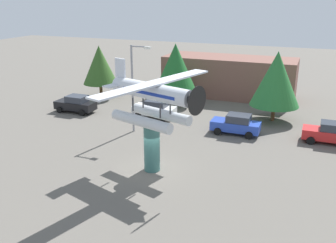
% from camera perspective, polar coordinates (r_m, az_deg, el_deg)
% --- Properties ---
extents(ground_plane, '(140.00, 140.00, 0.00)m').
position_cam_1_polar(ground_plane, '(26.52, -2.40, -7.28)').
color(ground_plane, '#605B54').
extents(display_pedestal, '(1.10, 1.10, 3.47)m').
position_cam_1_polar(display_pedestal, '(25.81, -2.45, -3.81)').
color(display_pedestal, '#386B66').
rests_on(display_pedestal, ground).
extents(floatplane_monument, '(7.20, 10.24, 4.00)m').
position_cam_1_polar(floatplane_monument, '(24.62, -2.33, 3.46)').
color(floatplane_monument, silver).
rests_on(floatplane_monument, display_pedestal).
extents(car_near_black, '(4.20, 2.02, 1.76)m').
position_cam_1_polar(car_near_black, '(40.04, -13.75, 2.60)').
color(car_near_black, black).
rests_on(car_near_black, ground).
extents(car_mid_white, '(4.20, 2.02, 1.76)m').
position_cam_1_polar(car_mid_white, '(37.23, -2.01, 1.93)').
color(car_mid_white, white).
rests_on(car_mid_white, ground).
extents(car_far_blue, '(4.20, 2.02, 1.76)m').
position_cam_1_polar(car_far_blue, '(33.33, 10.26, -0.39)').
color(car_far_blue, '#2847B7').
rests_on(car_far_blue, ground).
extents(car_distant_red, '(4.20, 2.02, 1.76)m').
position_cam_1_polar(car_distant_red, '(33.48, 23.29, -1.58)').
color(car_distant_red, red).
rests_on(car_distant_red, ground).
extents(streetlight_primary, '(1.84, 0.28, 7.61)m').
position_cam_1_polar(streetlight_primary, '(32.50, -5.09, 5.87)').
color(streetlight_primary, gray).
rests_on(streetlight_primary, ground).
extents(storefront_building, '(15.28, 5.42, 4.61)m').
position_cam_1_polar(storefront_building, '(45.72, 9.21, 6.71)').
color(storefront_building, brown).
rests_on(storefront_building, ground).
extents(tree_west, '(3.92, 3.92, 6.10)m').
position_cam_1_polar(tree_west, '(44.44, -10.29, 8.42)').
color(tree_west, brown).
rests_on(tree_west, ground).
extents(tree_east, '(4.35, 4.35, 6.70)m').
position_cam_1_polar(tree_east, '(40.84, 1.14, 8.34)').
color(tree_east, brown).
rests_on(tree_east, ground).
extents(tree_center_back, '(4.62, 4.62, 6.68)m').
position_cam_1_polar(tree_center_back, '(36.84, 16.01, 6.21)').
color(tree_center_back, brown).
rests_on(tree_center_back, ground).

